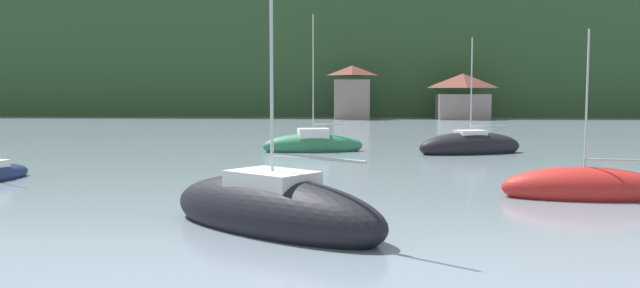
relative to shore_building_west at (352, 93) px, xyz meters
The scene contains 7 objects.
wooded_hillside 39.04m from the shore_building_west, 63.64° to the left, with size 352.00×51.01×34.08m.
shore_building_west is the anchor object (origin of this frame).
shore_building_westcentral 15.48m from the shore_building_west, ahead, with size 7.31×6.03×6.38m.
sailboat_mid_0 73.72m from the shore_building_west, 90.77° to the right, with size 7.84×6.74×10.92m.
sailboat_far_1 49.64m from the shore_building_west, 91.94° to the right, with size 6.88×3.33×9.36m.
sailboat_mid_6 68.27m from the shore_building_west, 81.77° to the right, with size 6.07×2.35×6.66m.
sailboat_far_8 50.98m from the shore_building_west, 80.52° to the right, with size 7.36×4.58×7.84m.
Camera 1 is at (1.60, 23.13, 3.98)m, focal length 36.73 mm.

